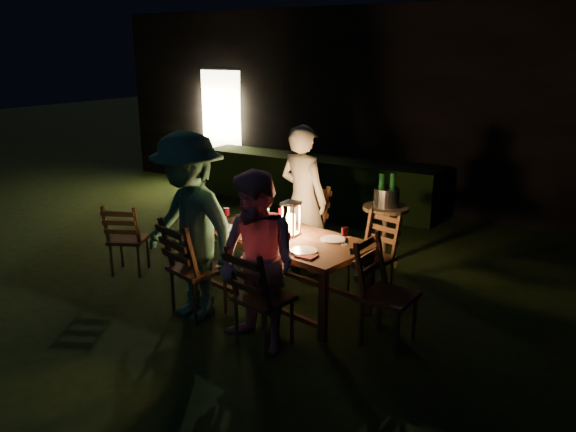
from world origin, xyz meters
The scene contains 29 objects.
garden_envelope centered at (-0.01, 6.15, 1.58)m, with size 40.00×40.00×3.20m.
dining_table centered at (1.08, 0.19, 0.66)m, with size 1.88×1.18×0.73m.
chair_near_left centered at (0.49, -0.48, 0.31)m, with size 0.57×0.60×1.04m.
chair_near_right centered at (1.38, -0.65, 0.29)m, with size 0.51×0.54×0.98m.
chair_far_left centered at (0.78, 1.03, 0.32)m, with size 0.58×0.61×1.06m.
chair_far_right centered at (1.76, 0.84, 0.27)m, with size 0.50×0.52×0.90m.
chair_end centered at (2.29, -0.04, 0.30)m, with size 0.50×0.47×0.99m.
chair_spare centered at (-0.89, -0.06, 0.27)m, with size 0.54×0.56×0.89m.
person_house_side centered at (0.79, 1.08, 0.86)m, with size 0.63×0.41×1.73m, color #F2E8CE.
person_opp_right centered at (1.37, -0.70, 0.79)m, with size 0.77×0.60×1.58m, color pink.
person_opp_left centered at (0.48, -0.53, 0.91)m, with size 1.18×0.68×1.82m, color #376E57.
lantern centered at (1.14, 0.23, 0.89)m, with size 0.16×0.16×0.35m.
plate_far_left centered at (0.58, 0.51, 0.74)m, with size 0.25×0.25×0.01m, color white.
plate_near_left centered at (0.50, 0.08, 0.74)m, with size 0.25×0.25×0.01m, color white.
plate_far_right centered at (1.56, 0.32, 0.74)m, with size 0.25×0.25×0.01m, color white.
plate_near_right centered at (1.48, -0.11, 0.74)m, with size 0.25×0.25×0.01m, color white.
wineglass_a centered at (0.84, 0.52, 0.82)m, with size 0.06×0.06×0.18m, color #59070F, non-canonical shape.
wineglass_b centered at (0.35, 0.21, 0.82)m, with size 0.06×0.06×0.18m, color #59070F, non-canonical shape.
wineglass_c centered at (1.32, -0.14, 0.82)m, with size 0.06×0.06×0.18m, color #59070F, non-canonical shape.
wineglass_d centered at (1.72, 0.25, 0.82)m, with size 0.06×0.06×0.18m, color #59070F, non-canonical shape.
wineglass_e centered at (0.93, -0.08, 0.82)m, with size 0.06×0.06×0.18m, color silver, non-canonical shape.
bottle_table centered at (0.83, 0.24, 0.87)m, with size 0.07×0.07×0.28m, color #0F471E.
napkin_left centered at (0.87, -0.09, 0.74)m, with size 0.18×0.14×0.01m, color red.
napkin_right centered at (1.56, -0.21, 0.74)m, with size 0.18×0.14×0.01m, color red.
phone centered at (0.41, 0.01, 0.73)m, with size 0.14×0.07×0.01m, color black.
side_table centered at (1.55, 1.73, 0.65)m, with size 0.55×0.55×0.74m.
ice_bucket centered at (1.55, 1.73, 0.85)m, with size 0.30×0.30×0.22m, color #A5A8AD.
bottle_bucket_a centered at (1.50, 1.69, 0.90)m, with size 0.07×0.07×0.32m, color #0F471E.
bottle_bucket_b centered at (1.60, 1.77, 0.90)m, with size 0.07×0.07×0.32m, color #0F471E.
Camera 1 is at (3.89, -4.34, 2.52)m, focal length 35.00 mm.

